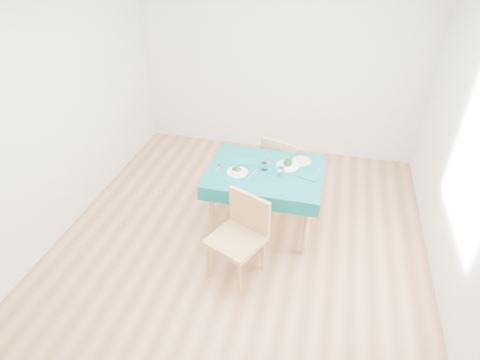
% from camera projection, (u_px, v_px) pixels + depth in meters
% --- Properties ---
extents(room_shell, '(4.02, 4.52, 2.73)m').
position_uv_depth(room_shell, '(240.00, 135.00, 3.69)').
color(room_shell, '#97623F').
rests_on(room_shell, ground).
extents(table, '(1.22, 0.93, 0.76)m').
position_uv_depth(table, '(264.00, 199.00, 4.50)').
color(table, '#085A58').
rests_on(table, ground).
extents(chair_near, '(0.64, 0.66, 1.17)m').
position_uv_depth(chair_near, '(236.00, 228.00, 3.78)').
color(chair_near, '#AB8450').
rests_on(chair_near, ground).
extents(chair_far, '(0.56, 0.59, 1.09)m').
position_uv_depth(chair_far, '(284.00, 157.00, 4.94)').
color(chair_far, '#AB8450').
rests_on(chair_far, ground).
extents(bowl_near, '(0.23, 0.23, 0.07)m').
position_uv_depth(bowl_near, '(237.00, 170.00, 4.24)').
color(bowl_near, white).
rests_on(bowl_near, table).
extents(bowl_far, '(0.25, 0.25, 0.08)m').
position_uv_depth(bowl_far, '(288.00, 163.00, 4.34)').
color(bowl_far, white).
rests_on(bowl_far, table).
extents(fork_near, '(0.03, 0.18, 0.00)m').
position_uv_depth(fork_near, '(217.00, 169.00, 4.31)').
color(fork_near, silver).
rests_on(fork_near, table).
extents(knife_near, '(0.07, 0.19, 0.00)m').
position_uv_depth(knife_near, '(253.00, 174.00, 4.23)').
color(knife_near, silver).
rests_on(knife_near, table).
extents(fork_far, '(0.05, 0.17, 0.00)m').
position_uv_depth(fork_far, '(268.00, 162.00, 4.42)').
color(fork_far, silver).
rests_on(fork_far, table).
extents(knife_far, '(0.06, 0.21, 0.00)m').
position_uv_depth(knife_far, '(317.00, 173.00, 4.25)').
color(knife_far, silver).
rests_on(knife_far, table).
extents(napkin_near, '(0.25, 0.20, 0.01)m').
position_uv_depth(napkin_near, '(246.00, 162.00, 4.43)').
color(napkin_near, '#0B6361').
rests_on(napkin_near, table).
extents(napkin_far, '(0.23, 0.19, 0.01)m').
position_uv_depth(napkin_far, '(309.00, 176.00, 4.19)').
color(napkin_far, '#0B6361').
rests_on(napkin_far, table).
extents(tumbler_center, '(0.06, 0.06, 0.08)m').
position_uv_depth(tumbler_center, '(264.00, 166.00, 4.28)').
color(tumbler_center, white).
rests_on(tumbler_center, table).
extents(tumbler_side, '(0.08, 0.08, 0.10)m').
position_uv_depth(tumbler_side, '(280.00, 172.00, 4.18)').
color(tumbler_side, white).
rests_on(tumbler_side, table).
extents(side_plate, '(0.21, 0.21, 0.01)m').
position_uv_depth(side_plate, '(302.00, 161.00, 4.44)').
color(side_plate, '#A8D266').
rests_on(side_plate, table).
extents(bread_slice, '(0.11, 0.11, 0.02)m').
position_uv_depth(bread_slice, '(302.00, 160.00, 4.43)').
color(bread_slice, beige).
rests_on(bread_slice, side_plate).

